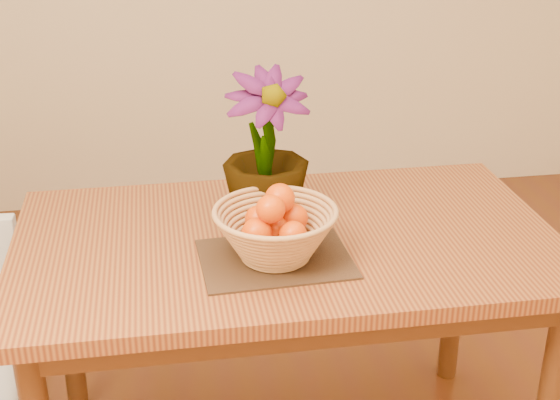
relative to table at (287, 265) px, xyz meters
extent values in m
cube|color=brown|center=(0.00, 0.00, 0.07)|extent=(1.40, 0.80, 0.04)
cube|color=#472610|center=(0.00, 0.00, 0.01)|extent=(1.28, 0.68, 0.08)
cylinder|color=#472610|center=(-0.62, 0.32, -0.31)|extent=(0.06, 0.06, 0.71)
cylinder|color=#472610|center=(0.62, 0.32, -0.31)|extent=(0.06, 0.06, 0.71)
cube|color=#3D2816|center=(-0.05, -0.12, 0.09)|extent=(0.37, 0.29, 0.01)
cylinder|color=tan|center=(-0.05, -0.12, 0.10)|extent=(0.15, 0.15, 0.01)
sphere|color=#D34403|center=(-0.05, -0.12, 0.17)|extent=(0.06, 0.06, 0.06)
sphere|color=#D34403|center=(0.00, -0.09, 0.18)|extent=(0.07, 0.07, 0.07)
sphere|color=#D34403|center=(-0.08, -0.07, 0.18)|extent=(0.07, 0.07, 0.07)
sphere|color=#D34403|center=(-0.10, -0.16, 0.18)|extent=(0.07, 0.07, 0.07)
sphere|color=#D34403|center=(-0.02, -0.17, 0.18)|extent=(0.07, 0.07, 0.07)
sphere|color=#D34403|center=(-0.03, -0.10, 0.24)|extent=(0.07, 0.07, 0.07)
sphere|color=#D34403|center=(-0.06, -0.15, 0.24)|extent=(0.07, 0.07, 0.07)
imported|color=#1D4E16|center=(-0.04, 0.11, 0.29)|extent=(0.24, 0.24, 0.41)
camera|label=1|loc=(-0.31, -1.77, 1.00)|focal=50.00mm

